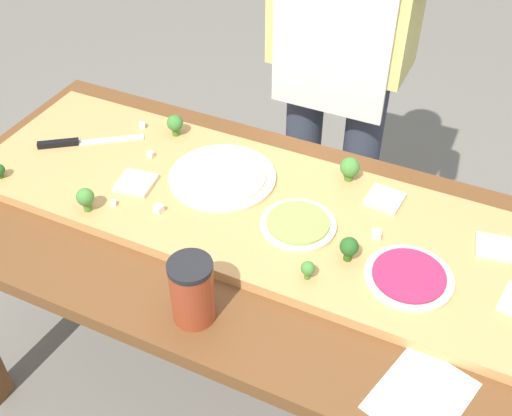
% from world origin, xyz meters
% --- Properties ---
extents(ground_plane, '(8.00, 8.00, 0.00)m').
position_xyz_m(ground_plane, '(0.00, 0.00, 0.00)').
color(ground_plane, '#6B665B').
extents(prep_table, '(1.69, 0.78, 0.77)m').
position_xyz_m(prep_table, '(0.00, 0.00, 0.66)').
color(prep_table, brown).
rests_on(prep_table, ground).
extents(cutting_board, '(1.47, 0.47, 0.03)m').
position_xyz_m(cutting_board, '(-0.05, 0.05, 0.78)').
color(cutting_board, tan).
rests_on(cutting_board, prep_table).
extents(chefs_knife, '(0.25, 0.18, 0.02)m').
position_xyz_m(chefs_knife, '(-0.60, 0.07, 0.80)').
color(chefs_knife, '#B7BABF').
rests_on(chefs_knife, cutting_board).
extents(pizza_whole_pesto_green, '(0.18, 0.18, 0.02)m').
position_xyz_m(pizza_whole_pesto_green, '(0.08, 0.02, 0.80)').
color(pizza_whole_pesto_green, beige).
rests_on(pizza_whole_pesto_green, cutting_board).
extents(pizza_whole_beet_magenta, '(0.19, 0.19, 0.02)m').
position_xyz_m(pizza_whole_beet_magenta, '(0.36, -0.03, 0.80)').
color(pizza_whole_beet_magenta, beige).
rests_on(pizza_whole_beet_magenta, cutting_board).
extents(pizza_whole_cheese_artichoke, '(0.28, 0.28, 0.02)m').
position_xyz_m(pizza_whole_cheese_artichoke, '(-0.16, 0.11, 0.80)').
color(pizza_whole_cheese_artichoke, beige).
rests_on(pizza_whole_cheese_artichoke, cutting_board).
extents(pizza_slice_far_left, '(0.09, 0.09, 0.01)m').
position_xyz_m(pizza_slice_far_left, '(0.51, 0.14, 0.80)').
color(pizza_slice_far_left, beige).
rests_on(pizza_slice_far_left, cutting_board).
extents(pizza_slice_near_left, '(0.10, 0.10, 0.01)m').
position_xyz_m(pizza_slice_near_left, '(-0.35, -0.01, 0.80)').
color(pizza_slice_near_left, beige).
rests_on(pizza_slice_near_left, cutting_board).
extents(pizza_slice_center, '(0.09, 0.09, 0.01)m').
position_xyz_m(pizza_slice_center, '(0.24, 0.20, 0.80)').
color(pizza_slice_center, beige).
rests_on(pizza_slice_center, cutting_board).
extents(broccoli_floret_center_left, '(0.03, 0.03, 0.05)m').
position_xyz_m(broccoli_floret_center_left, '(0.16, -0.12, 0.82)').
color(broccoli_floret_center_left, '#487A23').
rests_on(broccoli_floret_center_left, cutting_board).
extents(broccoli_floret_back_right, '(0.05, 0.05, 0.07)m').
position_xyz_m(broccoli_floret_back_right, '(0.13, 0.24, 0.83)').
color(broccoli_floret_back_right, '#487A23').
rests_on(broccoli_floret_back_right, cutting_board).
extents(broccoli_floret_center_right, '(0.04, 0.04, 0.06)m').
position_xyz_m(broccoli_floret_center_right, '(-0.40, -0.14, 0.83)').
color(broccoli_floret_center_right, '#487A23').
rests_on(broccoli_floret_center_right, cutting_board).
extents(broccoli_floret_back_left, '(0.05, 0.05, 0.06)m').
position_xyz_m(broccoli_floret_back_left, '(-0.37, 0.23, 0.83)').
color(broccoli_floret_back_left, '#3F7220').
rests_on(broccoli_floret_back_left, cutting_board).
extents(broccoli_floret_front_left, '(0.04, 0.04, 0.06)m').
position_xyz_m(broccoli_floret_front_left, '(0.22, -0.03, 0.83)').
color(broccoli_floret_front_left, '#2C5915').
rests_on(broccoli_floret_front_left, cutting_board).
extents(cheese_crumble_a, '(0.02, 0.02, 0.02)m').
position_xyz_m(cheese_crumble_a, '(-0.24, -0.07, 0.80)').
color(cheese_crumble_a, white).
rests_on(cheese_crumble_a, cutting_board).
extents(cheese_crumble_b, '(0.03, 0.03, 0.02)m').
position_xyz_m(cheese_crumble_b, '(0.26, 0.07, 0.80)').
color(cheese_crumble_b, white).
rests_on(cheese_crumble_b, cutting_board).
extents(cheese_crumble_c, '(0.02, 0.02, 0.02)m').
position_xyz_m(cheese_crumble_c, '(-0.47, 0.22, 0.80)').
color(cheese_crumble_c, white).
rests_on(cheese_crumble_c, cutting_board).
extents(cheese_crumble_d, '(0.02, 0.02, 0.01)m').
position_xyz_m(cheese_crumble_d, '(-0.35, -0.10, 0.80)').
color(cheese_crumble_d, white).
rests_on(cheese_crumble_d, cutting_board).
extents(cheese_crumble_e, '(0.02, 0.02, 0.02)m').
position_xyz_m(cheese_crumble_e, '(-0.38, 0.11, 0.80)').
color(cheese_crumble_e, silver).
rests_on(cheese_crumble_e, cutting_board).
extents(sauce_jar, '(0.09, 0.09, 0.15)m').
position_xyz_m(sauce_jar, '(-0.02, -0.29, 0.84)').
color(sauce_jar, '#99381E').
rests_on(sauce_jar, prep_table).
extents(recipe_note, '(0.20, 0.23, 0.00)m').
position_xyz_m(recipe_note, '(0.45, -0.28, 0.77)').
color(recipe_note, white).
rests_on(recipe_note, prep_table).
extents(cook_center, '(0.54, 0.39, 1.67)m').
position_xyz_m(cook_center, '(-0.04, 0.62, 1.00)').
color(cook_center, '#333847').
rests_on(cook_center, ground).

